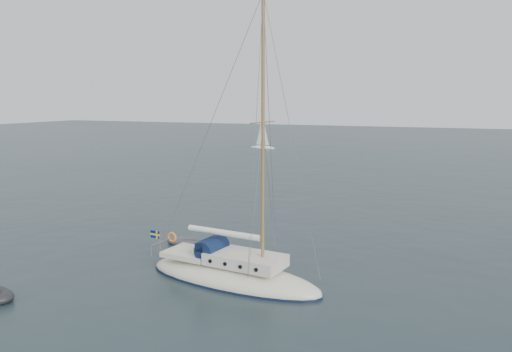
% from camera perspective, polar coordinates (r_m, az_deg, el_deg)
% --- Properties ---
extents(ground, '(300.00, 300.00, 0.00)m').
position_cam_1_polar(ground, '(28.32, -0.41, -10.45)').
color(ground, black).
rests_on(ground, ground).
extents(sailboat, '(10.41, 3.12, 14.83)m').
position_cam_1_polar(sailboat, '(25.99, -2.69, -9.63)').
color(sailboat, beige).
rests_on(sailboat, ground).
extents(dinghy, '(2.75, 1.24, 0.39)m').
position_cam_1_polar(dinghy, '(32.90, -7.93, -7.46)').
color(dinghy, '#434347').
rests_on(dinghy, ground).
extents(distant_yacht_c, '(5.24, 2.80, 6.95)m').
position_cam_1_polar(distant_yacht_c, '(95.61, 0.75, 4.98)').
color(distant_yacht_c, white).
rests_on(distant_yacht_c, ground).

